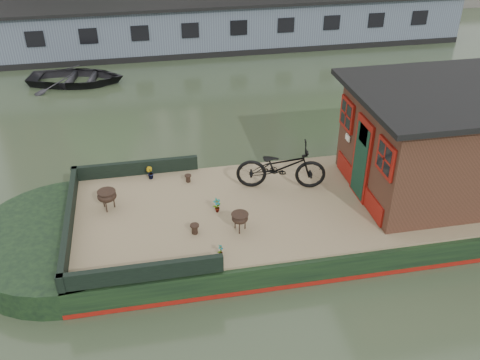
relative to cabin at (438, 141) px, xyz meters
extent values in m
plane|color=#273320|center=(-2.19, 0.00, -1.88)|extent=(120.00, 120.00, 0.00)
cube|color=black|center=(-2.19, 0.00, -1.58)|extent=(12.00, 4.00, 0.60)
cylinder|color=black|center=(-8.19, 0.00, -1.58)|extent=(4.00, 4.00, 0.60)
cube|color=maroon|center=(-2.19, 0.00, -1.82)|extent=(12.02, 4.02, 0.10)
cube|color=#79644B|center=(-2.19, 0.00, -1.25)|extent=(11.80, 3.80, 0.05)
cube|color=black|center=(-8.11, 0.00, -1.05)|extent=(0.12, 4.00, 0.35)
cube|color=black|center=(-6.69, 1.92, -1.05)|extent=(3.00, 0.12, 0.35)
cube|color=black|center=(-6.69, -1.92, -1.05)|extent=(3.00, 0.12, 0.35)
cube|color=black|center=(0.01, 0.00, -0.08)|extent=(3.50, 3.00, 2.30)
cube|color=black|center=(0.01, 0.00, 1.13)|extent=(4.00, 3.50, 0.12)
cube|color=maroon|center=(-1.77, 0.00, -0.28)|extent=(0.06, 0.80, 1.90)
cube|color=black|center=(-1.79, 0.00, -0.33)|extent=(0.04, 0.64, 1.70)
cube|color=maroon|center=(-1.77, -1.05, 0.32)|extent=(0.06, 0.72, 0.72)
cube|color=maroon|center=(-1.77, 1.05, 0.32)|extent=(0.06, 0.72, 0.72)
imported|color=black|center=(-3.39, 0.71, -0.69)|extent=(2.17, 1.14, 1.08)
imported|color=brown|center=(-5.00, -0.03, -1.06)|extent=(0.21, 0.18, 0.34)
imported|color=brown|center=(-6.36, 1.66, -1.08)|extent=(0.22, 0.21, 0.31)
imported|color=brown|center=(-5.17, -1.51, -1.10)|extent=(0.15, 0.16, 0.26)
cylinder|color=black|center=(-5.48, 1.33, -1.14)|extent=(0.16, 0.16, 0.18)
cylinder|color=black|center=(-5.57, -0.70, -1.12)|extent=(0.19, 0.19, 0.21)
imported|color=black|center=(-8.68, 10.09, -1.52)|extent=(3.89, 3.10, 0.72)
cube|color=#4C5965|center=(-2.19, 14.00, -0.88)|extent=(20.00, 4.00, 2.00)
cube|color=black|center=(-2.19, 14.00, -1.76)|extent=(20.00, 4.05, 0.24)
camera|label=1|loc=(-6.35, -9.50, 5.48)|focal=40.00mm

